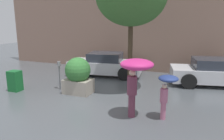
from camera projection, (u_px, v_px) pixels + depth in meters
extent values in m
plane|color=#51565B|center=(79.00, 105.00, 7.99)|extent=(40.00, 40.00, 0.00)
cube|color=#8C6B5B|center=(131.00, 21.00, 13.22)|extent=(18.00, 0.30, 6.00)
cube|color=#9E9384|center=(78.00, 86.00, 9.29)|extent=(1.16, 0.80, 0.61)
sphere|color=#337033|center=(78.00, 70.00, 9.13)|extent=(1.07, 1.07, 1.07)
cylinder|color=brown|center=(132.00, 106.00, 6.98)|extent=(0.22, 0.22, 0.76)
cylinder|color=brown|center=(132.00, 85.00, 6.83)|extent=(0.32, 0.32, 0.60)
sphere|color=beige|center=(132.00, 73.00, 6.74)|extent=(0.20, 0.20, 0.20)
cylinder|color=#4C4C51|center=(137.00, 75.00, 6.69)|extent=(0.02, 0.02, 0.65)
ellipsoid|color=#E02D84|center=(137.00, 64.00, 6.62)|extent=(1.03, 1.03, 0.33)
cylinder|color=#B76684|center=(163.00, 111.00, 6.83)|extent=(0.16, 0.16, 0.56)
cylinder|color=#B76684|center=(164.00, 96.00, 6.72)|extent=(0.23, 0.23, 0.44)
sphere|color=beige|center=(164.00, 86.00, 6.65)|extent=(0.15, 0.15, 0.15)
cylinder|color=#4C4C51|center=(168.00, 87.00, 6.61)|extent=(0.02, 0.02, 0.53)
ellipsoid|color=navy|center=(168.00, 79.00, 6.55)|extent=(0.60, 0.60, 0.19)
cube|color=silver|center=(105.00, 66.00, 12.31)|extent=(4.21, 2.28, 0.63)
cube|color=#2D333D|center=(105.00, 57.00, 12.19)|extent=(2.00, 1.69, 0.46)
cylinder|color=black|center=(79.00, 71.00, 11.81)|extent=(0.72, 0.32, 0.69)
cylinder|color=black|center=(89.00, 65.00, 13.42)|extent=(0.72, 0.32, 0.69)
cylinder|color=black|center=(124.00, 74.00, 11.27)|extent=(0.72, 0.32, 0.69)
cylinder|color=black|center=(129.00, 67.00, 12.88)|extent=(0.72, 0.32, 0.69)
cube|color=silver|center=(211.00, 74.00, 10.48)|extent=(3.96, 2.44, 0.63)
cube|color=#2D333D|center=(212.00, 63.00, 10.36)|extent=(1.92, 1.76, 0.46)
cylinder|color=black|center=(189.00, 81.00, 9.88)|extent=(0.72, 0.36, 0.69)
cylinder|color=black|center=(183.00, 73.00, 11.51)|extent=(0.72, 0.36, 0.69)
cylinder|color=#423323|center=(130.00, 54.00, 9.43)|extent=(0.20, 0.20, 3.23)
cylinder|color=#595B60|center=(60.00, 78.00, 9.73)|extent=(0.05, 0.05, 1.08)
cylinder|color=gray|center=(59.00, 64.00, 9.59)|extent=(0.14, 0.14, 0.20)
cube|color=#19662D|center=(15.00, 81.00, 9.57)|extent=(0.50, 0.44, 0.90)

